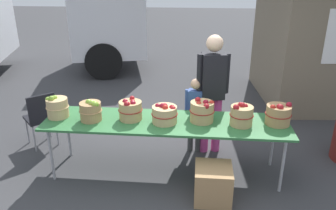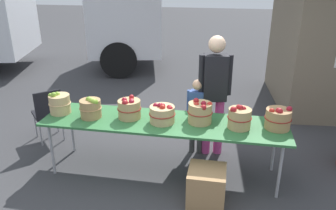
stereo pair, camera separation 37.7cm
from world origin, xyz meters
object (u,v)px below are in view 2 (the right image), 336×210
Objects in this scene: apple_basket_red_0 at (129,109)px; apple_basket_red_1 at (162,114)px; apple_basket_green_1 at (91,108)px; apple_basket_red_3 at (239,118)px; vendor_adult at (215,87)px; child_customer at (197,111)px; produce_crate at (206,186)px; folding_chair at (48,111)px; apple_basket_red_2 at (200,112)px; apple_basket_red_4 at (278,118)px; apple_basket_green_0 at (60,103)px; market_table at (164,123)px.

apple_basket_red_1 is at bearing -7.14° from apple_basket_red_0.
apple_basket_green_1 is 0.93m from apple_basket_red_1.
apple_basket_red_3 is 0.75m from vendor_adult.
vendor_adult is 0.43m from child_customer.
folding_chair is at bearing 157.06° from produce_crate.
apple_basket_red_2 is 0.18× the size of vendor_adult.
apple_basket_red_1 is at bearing -176.65° from apple_basket_red_4.
vendor_adult is (0.14, 0.59, 0.13)m from apple_basket_red_2.
apple_basket_red_2 reaches higher than apple_basket_red_3.
apple_basket_red_3 is 0.17× the size of vendor_adult.
apple_basket_green_0 is at bearing 24.23° from child_customer.
apple_basket_red_4 is at bearing 133.09° from vendor_adult.
apple_basket_red_0 reaches higher than apple_basket_red_1.
child_customer reaches higher than apple_basket_red_0.
vendor_adult reaches higher than apple_basket_green_0.
apple_basket_green_1 is at bearing -177.55° from apple_basket_red_4.
child_customer is 1.31× the size of folding_chair.
apple_basket_green_1 is 1.40m from apple_basket_red_2.
apple_basket_green_1 reaches higher than folding_chair.
produce_crate is (0.01, -1.15, -0.81)m from vendor_adult.
child_customer is at bearing 26.54° from apple_basket_green_1.
apple_basket_red_2 is 2.47m from folding_chair.
apple_basket_red_2 is (1.40, 0.10, 0.00)m from apple_basket_green_1.
folding_chair is (-1.93, 0.55, -0.21)m from market_table.
folding_chair is (-2.30, -0.05, -0.16)m from child_customer.
apple_basket_red_0 is 0.45m from apple_basket_red_1.
vendor_adult is at bearing 90.49° from produce_crate.
folding_chair is at bearing -8.72° from vendor_adult.
market_table is 1.42m from apple_basket_green_0.
market_table is at bearing -178.04° from apple_basket_red_4.
child_customer reaches higher than apple_basket_red_1.
vendor_adult is 4.06× the size of produce_crate.
apple_basket_green_1 is 0.87× the size of apple_basket_red_1.
market_table is at bearing 72.36° from apple_basket_red_1.
apple_basket_red_3 is (0.94, 0.02, 0.02)m from apple_basket_red_1.
apple_basket_red_2 is at bearing 5.68° from market_table.
apple_basket_red_1 is at bearing 141.70° from produce_crate.
vendor_adult is at bearing 17.24° from apple_basket_green_0.
produce_crate is (2.54, -1.07, -0.29)m from folding_chair.
apple_basket_red_2 is (1.86, 0.03, 0.00)m from apple_basket_green_0.
apple_basket_red_1 is 0.29× the size of child_customer.
apple_basket_green_0 is at bearing 90.99° from folding_chair.
apple_basket_red_2 is (0.46, 0.08, 0.02)m from apple_basket_red_1.
apple_basket_green_0 is 1.88m from child_customer.
child_customer is at bearing -2.67° from vendor_adult.
apple_basket_green_0 is 2.80m from apple_basket_red_4.
folding_chair is 2.01× the size of produce_crate.
apple_basket_red_3 is at bearing 106.94° from vendor_adult.
vendor_adult reaches higher than produce_crate.
apple_basket_red_2 is 0.98× the size of apple_basket_red_4.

